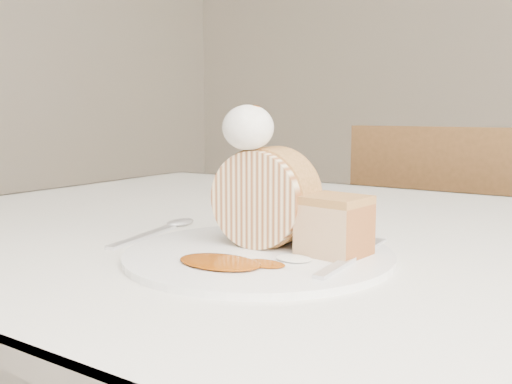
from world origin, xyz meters
The scene contains 10 objects.
table centered at (0.00, 0.20, 0.66)m, with size 1.40×0.90×0.75m.
chair_far centered at (-0.08, 0.90, 0.50)m, with size 0.43×0.43×0.87m.
plate centered at (-0.05, 0.03, 0.75)m, with size 0.28×0.28×0.01m, color white.
roulade_slice centered at (-0.06, 0.06, 0.81)m, with size 0.10×0.10×0.06m, color beige.
cake_chunk centered at (0.02, 0.06, 0.78)m, with size 0.06×0.06×0.05m, color #BB7D46.
whipped_cream centered at (-0.07, 0.04, 0.89)m, with size 0.05×0.05×0.05m, color white.
caramel_drizzle centered at (-0.07, 0.04, 0.91)m, with size 0.03×0.02×0.01m, color #853705.
caramel_pool centered at (-0.06, -0.03, 0.76)m, with size 0.09×0.06×0.00m, color #853705, non-canonical shape.
fork centered at (0.04, 0.03, 0.76)m, with size 0.02×0.17×0.00m, color silver.
spoon centered at (-0.22, 0.03, 0.75)m, with size 0.02×0.16×0.00m, color silver.
Camera 1 is at (0.27, -0.46, 0.90)m, focal length 40.00 mm.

